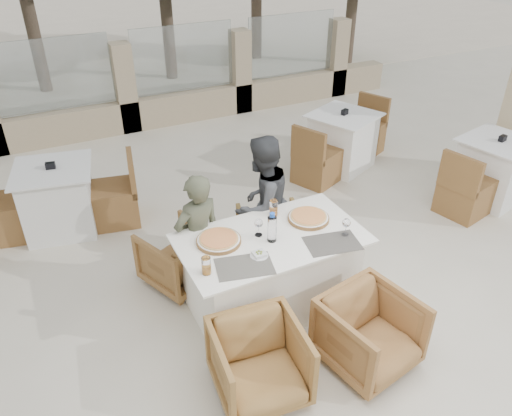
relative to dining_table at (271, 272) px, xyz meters
name	(u,v)px	position (x,y,z in m)	size (l,w,h in m)	color
ground	(264,314)	(-0.12, -0.09, -0.39)	(80.00, 80.00, 0.00)	beige
sand_patch	(55,23)	(-0.12, 13.91, -0.38)	(30.00, 16.00, 0.01)	beige
perimeter_wall_far	(124,82)	(-0.12, 4.71, 0.42)	(10.00, 0.34, 1.60)	tan
dining_table	(271,272)	(0.00, 0.00, 0.00)	(1.60, 0.90, 0.77)	white
placemat_near_left	(244,266)	(-0.38, -0.26, 0.39)	(0.45, 0.30, 0.00)	#615C53
placemat_near_right	(332,243)	(0.42, -0.30, 0.39)	(0.45, 0.30, 0.00)	#514C45
pizza_left	(219,240)	(-0.43, 0.13, 0.41)	(0.38, 0.38, 0.05)	#D9481D
pizza_right	(308,217)	(0.43, 0.10, 0.41)	(0.37, 0.37, 0.05)	#D44F1D
water_bottle	(272,227)	(-0.02, -0.04, 0.52)	(0.08, 0.08, 0.27)	#C0E1FD
wine_glass_centre	(259,226)	(-0.08, 0.08, 0.48)	(0.08, 0.08, 0.18)	white
wine_glass_corner	(346,226)	(0.59, -0.25, 0.48)	(0.08, 0.08, 0.18)	white
beer_glass_left	(206,266)	(-0.67, -0.20, 0.46)	(0.07, 0.07, 0.15)	orange
beer_glass_right	(274,208)	(0.18, 0.31, 0.46)	(0.08, 0.08, 0.15)	orange
olive_dish	(259,254)	(-0.21, -0.19, 0.41)	(0.11, 0.11, 0.04)	silver
armchair_far_left	(179,256)	(-0.63, 0.71, -0.09)	(0.62, 0.64, 0.58)	olive
armchair_far_right	(271,237)	(0.32, 0.60, -0.10)	(0.62, 0.64, 0.58)	olive
armchair_near_left	(259,363)	(-0.52, -0.81, -0.08)	(0.65, 0.67, 0.61)	olive
armchair_near_right	(369,333)	(0.39, -0.94, -0.07)	(0.67, 0.69, 0.63)	olive
diner_left	(199,239)	(-0.51, 0.44, 0.26)	(0.47, 0.31, 1.28)	#4B4F39
diner_right	(262,204)	(0.23, 0.63, 0.32)	(0.68, 0.53, 1.40)	#3D3F43
bg_table_a	(59,199)	(-1.53, 2.19, 0.00)	(1.64, 0.82, 0.77)	silver
bg_table_b	(342,141)	(2.22, 2.10, 0.00)	(1.64, 0.82, 0.77)	white
bg_table_c	(494,170)	(3.41, 0.54, 0.00)	(1.64, 0.82, 0.77)	white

